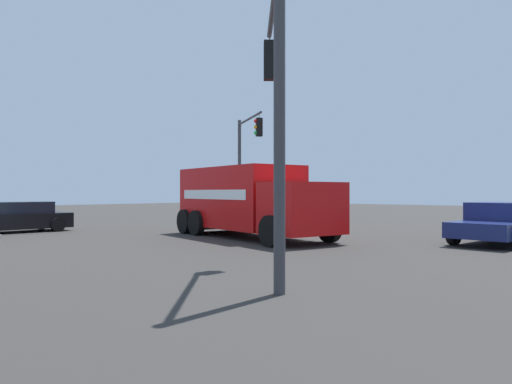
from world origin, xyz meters
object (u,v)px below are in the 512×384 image
Objects in this scene: traffic_light_secondary at (246,152)px; sedan_black at (17,218)px; traffic_light_primary at (276,81)px; pickup_navy at (505,222)px; delivery_truck at (249,200)px.

traffic_light_secondary is 12.44m from sedan_black.
traffic_light_primary is 1.11× the size of pickup_navy.
delivery_truck is 8.95m from pickup_navy.
sedan_black is at bearing -6.34° from traffic_light_primary.
traffic_light_primary is 16.08m from sedan_black.
traffic_light_secondary reaches higher than pickup_navy.
traffic_light_secondary is 1.13× the size of pickup_navy.
traffic_light_secondary reaches higher than delivery_truck.
delivery_truck is at bearing 26.77° from pickup_navy.
traffic_light_primary is at bearing 81.67° from pickup_navy.
pickup_navy is 19.27m from sedan_black.
delivery_truck is 10.37m from sedan_black.
traffic_light_primary is (-6.44, 6.45, 2.50)m from delivery_truck.
traffic_light_primary reaches higher than pickup_navy.
traffic_light_primary is at bearing 173.66° from sedan_black.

